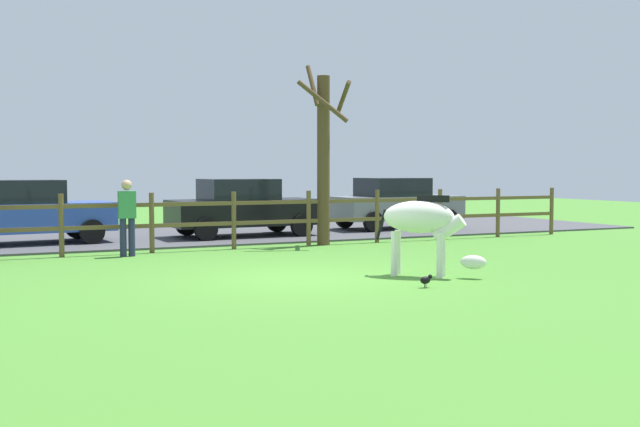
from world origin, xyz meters
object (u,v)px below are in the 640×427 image
at_px(parked_car_grey, 395,203).
at_px(parked_car_blue, 25,211).
at_px(crow_on_grass, 426,280).
at_px(zebra, 423,223).
at_px(bare_tree, 324,154).
at_px(visitor_right_of_tree, 127,214).
at_px(parked_car_black, 242,207).

xyz_separation_m(parked_car_grey, parked_car_blue, (-10.66, -0.40, 0.00)).
height_order(crow_on_grass, parked_car_blue, parked_car_blue).
xyz_separation_m(crow_on_grass, parked_car_grey, (5.36, 9.99, 0.72)).
height_order(zebra, parked_car_blue, parked_car_blue).
height_order(bare_tree, visitor_right_of_tree, bare_tree).
distance_m(bare_tree, parked_car_blue, 7.41).
height_order(parked_car_grey, parked_car_black, same).
bearing_deg(visitor_right_of_tree, parked_car_black, 40.65).
xyz_separation_m(zebra, parked_car_blue, (-5.95, 8.50, -0.08)).
bearing_deg(parked_car_blue, bare_tree, -23.19).
xyz_separation_m(bare_tree, crow_on_grass, (-1.38, -6.73, -2.11)).
xyz_separation_m(zebra, crow_on_grass, (-0.65, -1.09, -0.80)).
xyz_separation_m(crow_on_grass, parked_car_black, (0.19, 9.42, 0.72)).
bearing_deg(bare_tree, crow_on_grass, -101.60).
bearing_deg(bare_tree, zebra, -97.40).
bearing_deg(parked_car_grey, zebra, -117.88).
height_order(parked_car_blue, parked_car_black, same).
distance_m(parked_car_grey, parked_car_blue, 10.67).
bearing_deg(crow_on_grass, bare_tree, 78.40).
relative_size(bare_tree, visitor_right_of_tree, 2.70).
relative_size(parked_car_black, visitor_right_of_tree, 2.47).
xyz_separation_m(zebra, parked_car_grey, (4.71, 8.90, -0.08)).
relative_size(bare_tree, parked_car_blue, 1.07).
bearing_deg(parked_car_black, visitor_right_of_tree, -139.35).
relative_size(zebra, crow_on_grass, 7.07).
relative_size(zebra, parked_car_black, 0.37).
relative_size(crow_on_grass, parked_car_blue, 0.05).
bearing_deg(bare_tree, parked_car_blue, 156.81).
bearing_deg(visitor_right_of_tree, bare_tree, 5.36).
relative_size(parked_car_grey, visitor_right_of_tree, 2.48).
xyz_separation_m(bare_tree, zebra, (-0.73, -5.64, -1.31)).
relative_size(parked_car_grey, parked_car_blue, 0.98).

